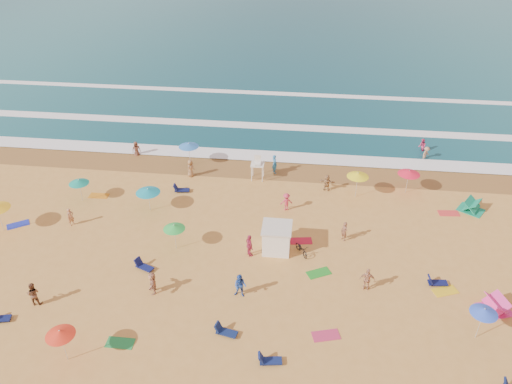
# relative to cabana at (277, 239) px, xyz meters

# --- Properties ---
(ground) EXTENTS (220.00, 220.00, 0.00)m
(ground) POSITION_rel_cabana_xyz_m (-1.92, -0.49, -1.00)
(ground) COLOR gold
(ground) RESTS_ON ground
(ocean) EXTENTS (220.00, 140.00, 0.18)m
(ocean) POSITION_rel_cabana_xyz_m (-1.92, 83.51, -1.00)
(ocean) COLOR #0C4756
(ocean) RESTS_ON ground
(wet_sand) EXTENTS (220.00, 220.00, 0.00)m
(wet_sand) POSITION_rel_cabana_xyz_m (-1.92, 12.01, -0.99)
(wet_sand) COLOR olive
(wet_sand) RESTS_ON ground
(surf_foam) EXTENTS (200.00, 18.70, 0.05)m
(surf_foam) POSITION_rel_cabana_xyz_m (-1.92, 20.83, -0.90)
(surf_foam) COLOR white
(surf_foam) RESTS_ON ground
(cabana) EXTENTS (2.00, 2.00, 2.00)m
(cabana) POSITION_rel_cabana_xyz_m (0.00, 0.00, 0.00)
(cabana) COLOR white
(cabana) RESTS_ON ground
(cabana_roof) EXTENTS (2.20, 2.20, 0.12)m
(cabana_roof) POSITION_rel_cabana_xyz_m (-0.00, 0.00, 1.06)
(cabana_roof) COLOR silver
(cabana_roof) RESTS_ON cabana
(bicycle) EXTENTS (1.39, 1.76, 0.89)m
(bicycle) POSITION_rel_cabana_xyz_m (1.90, -0.30, -0.55)
(bicycle) COLOR black
(bicycle) RESTS_ON ground
(lifeguard_stand) EXTENTS (1.20, 1.20, 2.10)m
(lifeguard_stand) POSITION_rel_cabana_xyz_m (-2.59, 10.18, 0.05)
(lifeguard_stand) COLOR white
(lifeguard_stand) RESTS_ON ground
(beach_umbrellas) EXTENTS (53.35, 25.37, 0.77)m
(beach_umbrellas) POSITION_rel_cabana_xyz_m (0.01, 1.51, 1.12)
(beach_umbrellas) COLOR teal
(beach_umbrellas) RESTS_ON ground
(loungers) EXTENTS (50.61, 18.85, 0.34)m
(loungers) POSITION_rel_cabana_xyz_m (2.60, -4.07, -0.83)
(loungers) COLOR #0F164C
(loungers) RESTS_ON ground
(towels) EXTENTS (38.31, 21.07, 0.03)m
(towels) POSITION_rel_cabana_xyz_m (-3.50, -3.14, -0.98)
(towels) COLOR #C3184D
(towels) RESTS_ON ground
(popup_tents) EXTENTS (3.75, 13.97, 1.20)m
(popup_tents) POSITION_rel_cabana_xyz_m (15.30, 1.27, -0.40)
(popup_tents) COLOR #ED3490
(popup_tents) RESTS_ON ground
(beachgoers) EXTENTS (31.18, 25.77, 2.12)m
(beachgoers) POSITION_rel_cabana_xyz_m (-1.47, 4.05, -0.21)
(beachgoers) COLOR #B08151
(beachgoers) RESTS_ON ground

